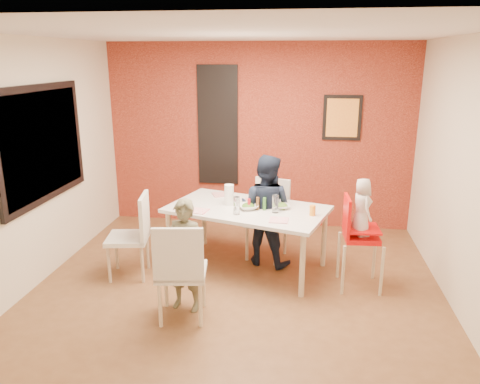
# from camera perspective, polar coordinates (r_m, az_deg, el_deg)

# --- Properties ---
(ground) EXTENTS (4.50, 4.50, 0.00)m
(ground) POSITION_cam_1_polar(r_m,az_deg,el_deg) (5.27, -0.46, -11.94)
(ground) COLOR brown
(ground) RESTS_ON ground
(ceiling) EXTENTS (4.50, 4.50, 0.02)m
(ceiling) POSITION_cam_1_polar(r_m,az_deg,el_deg) (4.66, -0.54, 18.81)
(ceiling) COLOR silver
(ceiling) RESTS_ON wall_back
(wall_back) EXTENTS (4.50, 0.02, 2.70)m
(wall_back) POSITION_cam_1_polar(r_m,az_deg,el_deg) (6.98, 2.24, 6.80)
(wall_back) COLOR beige
(wall_back) RESTS_ON ground
(wall_front) EXTENTS (4.50, 0.02, 2.70)m
(wall_front) POSITION_cam_1_polar(r_m,az_deg,el_deg) (2.70, -7.63, -8.84)
(wall_front) COLOR beige
(wall_front) RESTS_ON ground
(wall_left) EXTENTS (0.02, 4.50, 2.70)m
(wall_left) POSITION_cam_1_polar(r_m,az_deg,el_deg) (5.58, -24.06, 3.01)
(wall_left) COLOR beige
(wall_left) RESTS_ON ground
(wall_right) EXTENTS (0.02, 4.50, 2.70)m
(wall_right) POSITION_cam_1_polar(r_m,az_deg,el_deg) (4.99, 25.99, 1.36)
(wall_right) COLOR beige
(wall_right) RESTS_ON ground
(brick_accent_wall) EXTENTS (4.50, 0.02, 2.70)m
(brick_accent_wall) POSITION_cam_1_polar(r_m,az_deg,el_deg) (6.96, 2.22, 6.77)
(brick_accent_wall) COLOR maroon
(brick_accent_wall) RESTS_ON ground
(picture_window_frame) EXTENTS (0.05, 1.70, 1.30)m
(picture_window_frame) POSITION_cam_1_polar(r_m,az_deg,el_deg) (5.69, -22.99, 5.43)
(picture_window_frame) COLOR black
(picture_window_frame) RESTS_ON wall_left
(picture_window_pane) EXTENTS (0.02, 1.55, 1.15)m
(picture_window_pane) POSITION_cam_1_polar(r_m,az_deg,el_deg) (5.68, -22.86, 5.43)
(picture_window_pane) COLOR black
(picture_window_pane) RESTS_ON wall_left
(glassblock_strip) EXTENTS (0.55, 0.03, 1.70)m
(glassblock_strip) POSITION_cam_1_polar(r_m,az_deg,el_deg) (7.01, -2.71, 8.07)
(glassblock_strip) COLOR silver
(glassblock_strip) RESTS_ON wall_back
(glassblock_surround) EXTENTS (0.60, 0.03, 1.76)m
(glassblock_surround) POSITION_cam_1_polar(r_m,az_deg,el_deg) (7.00, -2.72, 8.06)
(glassblock_surround) COLOR black
(glassblock_surround) RESTS_ON wall_back
(art_print_frame) EXTENTS (0.54, 0.03, 0.64)m
(art_print_frame) POSITION_cam_1_polar(r_m,az_deg,el_deg) (6.88, 12.34, 8.83)
(art_print_frame) COLOR black
(art_print_frame) RESTS_ON wall_back
(art_print_canvas) EXTENTS (0.44, 0.01, 0.54)m
(art_print_canvas) POSITION_cam_1_polar(r_m,az_deg,el_deg) (6.87, 12.35, 8.82)
(art_print_canvas) COLOR #FAAB37
(art_print_canvas) RESTS_ON wall_back
(dining_table) EXTENTS (2.05, 1.52, 0.76)m
(dining_table) POSITION_cam_1_polar(r_m,az_deg,el_deg) (5.57, 0.88, -2.57)
(dining_table) COLOR silver
(dining_table) RESTS_ON ground
(chair_near) EXTENTS (0.53, 0.53, 1.01)m
(chair_near) POSITION_cam_1_polar(r_m,az_deg,el_deg) (4.51, -7.29, -9.16)
(chair_near) COLOR beige
(chair_near) RESTS_ON ground
(chair_far) EXTENTS (0.57, 0.57, 1.00)m
(chair_far) POSITION_cam_1_polar(r_m,az_deg,el_deg) (5.98, 3.57, -2.68)
(chair_far) COLOR beige
(chair_far) RESTS_ON ground
(chair_left) EXTENTS (0.53, 0.53, 0.99)m
(chair_left) POSITION_cam_1_polar(r_m,az_deg,el_deg) (5.53, -12.70, -4.70)
(chair_left) COLOR white
(chair_left) RESTS_ON ground
(high_chair) EXTENTS (0.47, 0.47, 1.05)m
(high_chair) POSITION_cam_1_polar(r_m,az_deg,el_deg) (5.27, 14.08, -4.95)
(high_chair) COLOR red
(high_chair) RESTS_ON ground
(child_near) EXTENTS (0.47, 0.35, 1.16)m
(child_near) POSITION_cam_1_polar(r_m,az_deg,el_deg) (4.73, -6.66, -7.70)
(child_near) COLOR brown
(child_near) RESTS_ON ground
(child_far) EXTENTS (0.80, 0.70, 1.38)m
(child_far) POSITION_cam_1_polar(r_m,az_deg,el_deg) (5.70, 3.16, -2.22)
(child_far) COLOR #161E32
(child_far) RESTS_ON ground
(toddler) EXTENTS (0.29, 0.36, 0.63)m
(toddler) POSITION_cam_1_polar(r_m,az_deg,el_deg) (5.18, 14.62, -1.80)
(toddler) COLOR beige
(toddler) RESTS_ON high_chair
(plate_near_left) EXTENTS (0.24, 0.24, 0.01)m
(plate_near_left) POSITION_cam_1_polar(r_m,az_deg,el_deg) (5.43, -5.08, -2.30)
(plate_near_left) COLOR white
(plate_near_left) RESTS_ON dining_table
(plate_far_mid) EXTENTS (0.27, 0.27, 0.01)m
(plate_far_mid) POSITION_cam_1_polar(r_m,az_deg,el_deg) (5.81, 1.93, -1.00)
(plate_far_mid) COLOR white
(plate_far_mid) RESTS_ON dining_table
(plate_near_right) EXTENTS (0.21, 0.21, 0.01)m
(plate_near_right) POSITION_cam_1_polar(r_m,az_deg,el_deg) (5.13, 4.75, -3.43)
(plate_near_right) COLOR white
(plate_near_right) RESTS_ON dining_table
(plate_far_left) EXTENTS (0.28, 0.28, 0.01)m
(plate_far_left) POSITION_cam_1_polar(r_m,az_deg,el_deg) (6.06, -2.30, -0.29)
(plate_far_left) COLOR silver
(plate_far_left) RESTS_ON dining_table
(salad_bowl_a) EXTENTS (0.30, 0.30, 0.06)m
(salad_bowl_a) POSITION_cam_1_polar(r_m,az_deg,el_deg) (5.48, 1.01, -1.81)
(salad_bowl_a) COLOR white
(salad_bowl_a) RESTS_ON dining_table
(salad_bowl_b) EXTENTS (0.25, 0.25, 0.05)m
(salad_bowl_b) POSITION_cam_1_polar(r_m,az_deg,el_deg) (5.52, 5.07, -1.79)
(salad_bowl_b) COLOR white
(salad_bowl_b) RESTS_ON dining_table
(wine_bottle) EXTENTS (0.07, 0.07, 0.25)m
(wine_bottle) POSITION_cam_1_polar(r_m,az_deg,el_deg) (5.49, 2.92, -0.74)
(wine_bottle) COLOR black
(wine_bottle) RESTS_ON dining_table
(wine_glass_a) EXTENTS (0.07, 0.07, 0.21)m
(wine_glass_a) POSITION_cam_1_polar(r_m,az_deg,el_deg) (5.28, -0.41, -1.67)
(wine_glass_a) COLOR silver
(wine_glass_a) RESTS_ON dining_table
(wine_glass_b) EXTENTS (0.07, 0.07, 0.21)m
(wine_glass_b) POSITION_cam_1_polar(r_m,az_deg,el_deg) (5.35, 4.34, -1.46)
(wine_glass_b) COLOR white
(wine_glass_b) RESTS_ON dining_table
(paper_towel_roll) EXTENTS (0.11, 0.11, 0.25)m
(paper_towel_roll) POSITION_cam_1_polar(r_m,az_deg,el_deg) (5.61, -1.34, -0.36)
(paper_towel_roll) COLOR white
(paper_towel_roll) RESTS_ON dining_table
(condiment_red) EXTENTS (0.03, 0.03, 0.14)m
(condiment_red) POSITION_cam_1_polar(r_m,az_deg,el_deg) (5.44, 1.10, -1.51)
(condiment_red) COLOR red
(condiment_red) RESTS_ON dining_table
(condiment_green) EXTENTS (0.04, 0.04, 0.15)m
(condiment_green) POSITION_cam_1_polar(r_m,az_deg,el_deg) (5.44, 3.00, -1.46)
(condiment_green) COLOR #307226
(condiment_green) RESTS_ON dining_table
(condiment_brown) EXTENTS (0.04, 0.04, 0.15)m
(condiment_brown) POSITION_cam_1_polar(r_m,az_deg,el_deg) (5.46, 2.18, -1.40)
(condiment_brown) COLOR brown
(condiment_brown) RESTS_ON dining_table
(sippy_cup) EXTENTS (0.07, 0.07, 0.12)m
(sippy_cup) POSITION_cam_1_polar(r_m,az_deg,el_deg) (5.32, 8.83, -2.24)
(sippy_cup) COLOR orange
(sippy_cup) RESTS_ON dining_table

